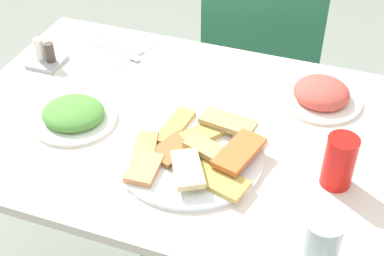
# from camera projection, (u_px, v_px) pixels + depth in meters

# --- Properties ---
(dining_table) EXTENTS (1.17, 0.76, 0.74)m
(dining_table) POSITION_uv_depth(u_px,v_px,m) (193.00, 152.00, 1.38)
(dining_table) COLOR silver
(dining_table) RESTS_ON ground_plane
(dining_chair) EXTENTS (0.52, 0.52, 0.94)m
(dining_chair) POSITION_uv_depth(u_px,v_px,m) (258.00, 53.00, 1.97)
(dining_chair) COLOR #2C7451
(dining_chair) RESTS_ON ground_plane
(pide_platter) EXTENTS (0.33, 0.33, 0.04)m
(pide_platter) POSITION_uv_depth(u_px,v_px,m) (192.00, 154.00, 1.23)
(pide_platter) COLOR white
(pide_platter) RESTS_ON dining_table
(salad_plate_greens) EXTENTS (0.21, 0.21, 0.06)m
(salad_plate_greens) POSITION_uv_depth(u_px,v_px,m) (321.00, 94.00, 1.39)
(salad_plate_greens) COLOR white
(salad_plate_greens) RESTS_ON dining_table
(salad_plate_rice) EXTENTS (0.21, 0.21, 0.05)m
(salad_plate_rice) POSITION_uv_depth(u_px,v_px,m) (74.00, 114.00, 1.33)
(salad_plate_rice) COLOR white
(salad_plate_rice) RESTS_ON dining_table
(soda_can) EXTENTS (0.09, 0.09, 0.12)m
(soda_can) POSITION_uv_depth(u_px,v_px,m) (339.00, 162.00, 1.14)
(soda_can) COLOR red
(soda_can) RESTS_ON dining_table
(drinking_glass) EXTENTS (0.07, 0.07, 0.11)m
(drinking_glass) POSITION_uv_depth(u_px,v_px,m) (321.00, 241.00, 0.99)
(drinking_glass) COLOR silver
(drinking_glass) RESTS_ON dining_table
(paper_napkin) EXTENTS (0.20, 0.20, 0.00)m
(paper_napkin) POSITION_uv_depth(u_px,v_px,m) (117.00, 48.00, 1.61)
(paper_napkin) COLOR white
(paper_napkin) RESTS_ON dining_table
(fork) EXTENTS (0.19, 0.07, 0.00)m
(fork) POSITION_uv_depth(u_px,v_px,m) (114.00, 50.00, 1.59)
(fork) COLOR silver
(fork) RESTS_ON paper_napkin
(spoon) EXTENTS (0.17, 0.06, 0.00)m
(spoon) POSITION_uv_depth(u_px,v_px,m) (119.00, 44.00, 1.62)
(spoon) COLOR silver
(spoon) RESTS_ON paper_napkin
(condiment_caddy) EXTENTS (0.09, 0.09, 0.08)m
(condiment_caddy) POSITION_uv_depth(u_px,v_px,m) (46.00, 57.00, 1.53)
(condiment_caddy) COLOR #B2B2B7
(condiment_caddy) RESTS_ON dining_table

